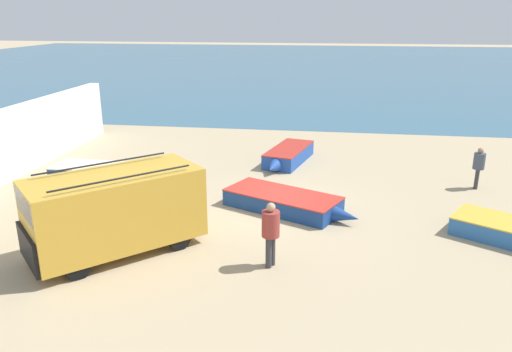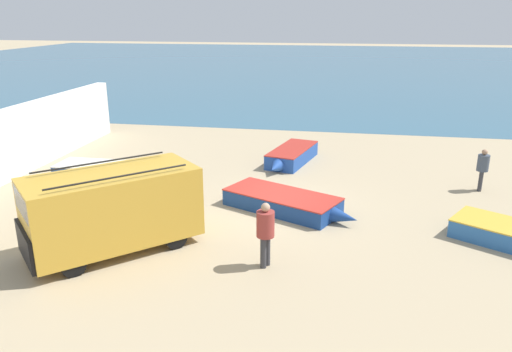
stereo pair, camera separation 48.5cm
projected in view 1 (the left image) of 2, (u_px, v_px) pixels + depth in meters
The scene contains 8 objects.
ground_plane at pixel (276, 208), 17.22m from camera, with size 200.00×200.00×0.00m, color tan.
sea_water at pixel (319, 64), 66.09m from camera, with size 120.00×80.00×0.01m, color #33607A.
parked_van at pixel (115, 210), 13.74m from camera, with size 4.74×4.68×2.42m.
fishing_rowboat_0 at pixel (107, 174), 19.80m from camera, with size 4.75×1.50×0.68m.
fishing_rowboat_1 at pixel (286, 202), 16.99m from camera, with size 4.76×3.15×0.58m.
fishing_rowboat_2 at pixel (288, 156), 22.37m from camera, with size 2.13×4.23×0.65m.
fisherman_0 at pixel (479, 164), 18.88m from camera, with size 0.42×0.42×1.61m.
fisherman_1 at pixel (271, 229), 12.96m from camera, with size 0.47×0.47×1.80m.
Camera 1 is at (1.71, -15.94, 6.41)m, focal length 35.00 mm.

